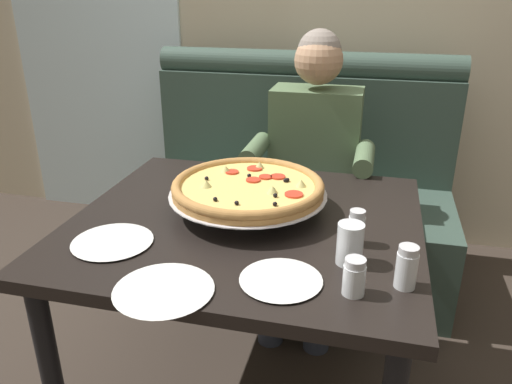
{
  "coord_description": "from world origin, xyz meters",
  "views": [
    {
      "loc": [
        0.38,
        -1.4,
        1.45
      ],
      "look_at": [
        0.03,
        0.03,
        0.83
      ],
      "focal_mm": 35.16,
      "sensor_mm": 36.0,
      "label": 1
    }
  ],
  "objects": [
    {
      "name": "plate_near_right",
      "position": [
        -0.34,
        -0.25,
        0.76
      ],
      "size": [
        0.24,
        0.24,
        0.02
      ],
      "color": "white",
      "rests_on": "dining_table"
    },
    {
      "name": "shaker_parmesan",
      "position": [
        0.49,
        -0.28,
        0.8
      ],
      "size": [
        0.05,
        0.05,
        0.11
      ],
      "color": "white",
      "rests_on": "dining_table"
    },
    {
      "name": "plate_far_side",
      "position": [
        0.18,
        -0.33,
        0.76
      ],
      "size": [
        0.21,
        0.21,
        0.02
      ],
      "color": "white",
      "rests_on": "dining_table"
    },
    {
      "name": "drinking_glass",
      "position": [
        0.34,
        -0.2,
        0.8
      ],
      "size": [
        0.07,
        0.07,
        0.12
      ],
      "color": "silver",
      "rests_on": "dining_table"
    },
    {
      "name": "pizza",
      "position": [
        -0.01,
        0.06,
        0.83
      ],
      "size": [
        0.52,
        0.52,
        0.12
      ],
      "color": "silver",
      "rests_on": "dining_table"
    },
    {
      "name": "shaker_pepper_flakes",
      "position": [
        0.36,
        -0.34,
        0.79
      ],
      "size": [
        0.06,
        0.06,
        0.1
      ],
      "color": "white",
      "rests_on": "dining_table"
    },
    {
      "name": "shaker_oregano",
      "position": [
        0.35,
        -0.08,
        0.79
      ],
      "size": [
        0.05,
        0.05,
        0.11
      ],
      "color": "white",
      "rests_on": "dining_table"
    },
    {
      "name": "dining_table",
      "position": [
        0.0,
        0.0,
        0.66
      ],
      "size": [
        1.1,
        1.0,
        0.75
      ],
      "color": "black",
      "rests_on": "ground_plane"
    },
    {
      "name": "diner_main",
      "position": [
        0.12,
        0.7,
        0.71
      ],
      "size": [
        0.54,
        0.64,
        1.27
      ],
      "color": "#2D3342",
      "rests_on": "ground_plane"
    },
    {
      "name": "booth_bench",
      "position": [
        0.0,
        0.97,
        0.4
      ],
      "size": [
        1.58,
        0.78,
        1.13
      ],
      "color": "#384C42",
      "rests_on": "ground_plane"
    },
    {
      "name": "plate_near_left",
      "position": [
        -0.09,
        -0.44,
        0.76
      ],
      "size": [
        0.25,
        0.25,
        0.02
      ],
      "color": "white",
      "rests_on": "dining_table"
    }
  ]
}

